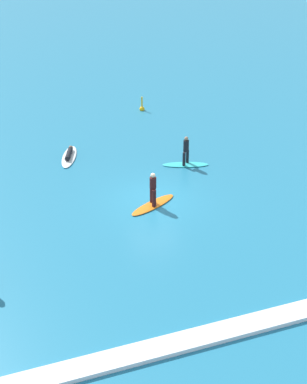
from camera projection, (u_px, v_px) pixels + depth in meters
The scene contains 6 objects.
ground_plane at pixel (154, 201), 27.88m from camera, with size 120.00×120.00×0.00m, color teal.
surfer_on_white_board at pixel (69, 155), 32.21m from camera, with size 1.73×3.04×0.40m.
surfer_on_teal_board at pixel (186, 158), 31.13m from camera, with size 2.71×1.47×1.77m.
surfer_on_orange_board at pixel (153, 198), 27.23m from camera, with size 2.86×1.88×1.82m.
marker_buoy at pixel (142, 108), 38.82m from camera, with size 0.37×0.37×1.08m.
wave_crest at pixel (243, 326), 19.87m from camera, with size 17.33×0.90×0.18m, color white.
Camera 1 is at (-8.00, -22.69, 14.10)m, focal length 51.53 mm.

